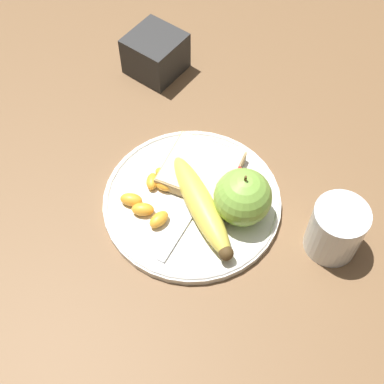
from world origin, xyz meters
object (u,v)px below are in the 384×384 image
Objects in this scene: juice_glass at (335,230)px; jam_packet at (240,181)px; bread_slice at (201,170)px; condiment_caddy at (156,54)px; plate at (192,201)px; apple at (243,197)px; banana at (202,206)px; fork at (195,207)px.

juice_glass is 0.16m from jam_packet.
jam_packet is (-0.16, -0.00, -0.02)m from juice_glass.
juice_glass is at bearing 4.66° from bread_slice.
bread_slice is at bearing -163.94° from jam_packet.
juice_glass reaches higher than jam_packet.
juice_glass is 0.97× the size of condiment_caddy.
plate is 2.90× the size of apple.
banana is at bearing -22.90° from plate.
condiment_caddy is at bearing 140.81° from banana.
jam_packet is 0.45× the size of condiment_caddy.
banana is 0.02m from fork.
fork is (0.03, -0.05, -0.01)m from bread_slice.
juice_glass is at bearing -77.44° from fork.
condiment_caddy is at bearing 139.34° from plate.
condiment_caddy is (-0.23, 0.20, 0.02)m from fork.
plate is 6.75× the size of jam_packet.
juice_glass is 0.13m from apple.
fork is at bearing -158.96° from juice_glass.
bread_slice is at bearing 126.75° from banana.
banana is (-0.17, -0.07, -0.01)m from juice_glass.
plate is 0.02m from fork.
banana is 0.32m from condiment_caddy.
juice_glass is at bearing 23.05° from banana.
apple is (-0.13, -0.04, 0.01)m from juice_glass.
juice_glass is at bearing 17.69° from plate.
jam_packet is (0.04, 0.06, 0.01)m from plate.
plate is 3.11× the size of juice_glass.
condiment_caddy is (-0.22, 0.19, 0.03)m from plate.
banana is 4.50× the size of jam_packet.
juice_glass is 0.44m from condiment_caddy.
apple reaches higher than bread_slice.
juice_glass is (0.20, 0.06, 0.03)m from plate.
apple is 1.04× the size of condiment_caddy.
banana is 0.08m from jam_packet.
condiment_caddy is at bearing 41.06° from fork.
jam_packet is at bearing -25.88° from condiment_caddy.
jam_packet is (0.06, 0.02, -0.00)m from bread_slice.
banana is at bearing -103.30° from jam_packet.
fork is 1.95× the size of condiment_caddy.
bread_slice is at bearing 19.44° from fork.
condiment_caddy is (-0.29, 0.17, -0.02)m from apple.
bread_slice reaches higher than plate.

